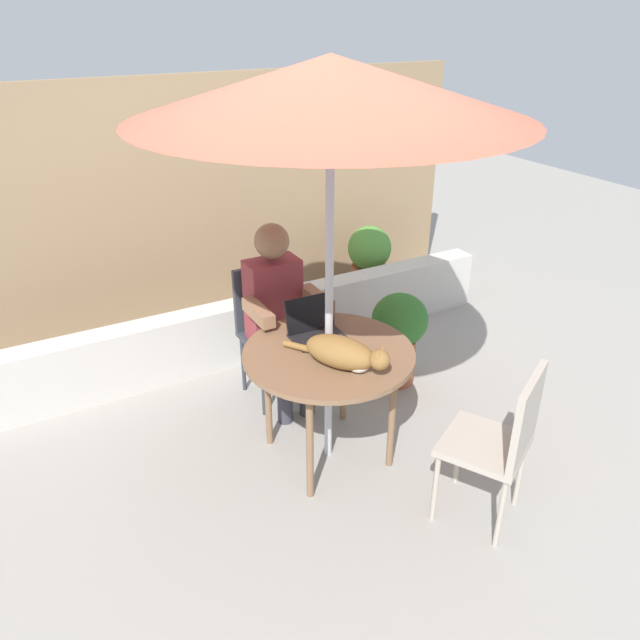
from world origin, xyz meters
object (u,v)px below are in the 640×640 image
object	(u,v)px
patio_umbrella	(331,88)
laptop	(314,325)
cat	(344,354)
potted_plant_near_fence	(369,263)
chair_empty	(503,436)
potted_plant_by_chair	(399,331)
chair_occupied	(269,321)
person_seated	(278,308)
patio_table	(329,361)

from	to	relation	value
patio_umbrella	laptop	distance (m)	1.33
cat	potted_plant_near_fence	bearing A→B (deg)	53.26
potted_plant_near_fence	cat	bearing A→B (deg)	-126.74
patio_umbrella	chair_empty	distance (m)	1.85
patio_umbrella	potted_plant_by_chair	xyz separation A→B (m)	(0.83, 0.46, -1.68)
patio_umbrella	laptop	size ratio (longest dim) A/B	7.28
patio_umbrella	cat	size ratio (longest dim) A/B	3.79
laptop	patio_umbrella	bearing A→B (deg)	-95.28
chair_occupied	person_seated	xyz separation A→B (m)	(0.00, -0.16, 0.17)
laptop	cat	distance (m)	0.40
patio_umbrella	person_seated	bearing A→B (deg)	90.00
laptop	potted_plant_by_chair	size ratio (longest dim) A/B	0.45
chair_occupied	person_seated	world-z (taller)	person_seated
chair_empty	person_seated	distance (m)	1.61
chair_empty	person_seated	world-z (taller)	person_seated
laptop	cat	world-z (taller)	laptop
potted_plant_near_fence	chair_occupied	bearing A→B (deg)	-148.07
potted_plant_near_fence	patio_umbrella	bearing A→B (deg)	-129.45
person_seated	chair_occupied	bearing A→B (deg)	90.00
chair_empty	chair_occupied	bearing A→B (deg)	106.17
chair_occupied	potted_plant_near_fence	size ratio (longest dim) A/B	1.24
chair_empty	person_seated	bearing A→B (deg)	107.75
chair_empty	patio_umbrella	bearing A→B (deg)	119.11
patio_umbrella	potted_plant_near_fence	size ratio (longest dim) A/B	3.06
cat	potted_plant_near_fence	world-z (taller)	cat
chair_empty	person_seated	xyz separation A→B (m)	(-0.49, 1.52, 0.17)
chair_occupied	person_seated	bearing A→B (deg)	-90.00
patio_table	chair_occupied	bearing A→B (deg)	90.00
chair_occupied	person_seated	size ratio (longest dim) A/B	0.73
person_seated	laptop	bearing A→B (deg)	-87.46
chair_empty	potted_plant_near_fence	world-z (taller)	chair_empty
cat	chair_empty	bearing A→B (deg)	-54.10
potted_plant_by_chair	patio_umbrella	bearing A→B (deg)	-150.95
chair_empty	patio_table	bearing A→B (deg)	119.11
patio_table	potted_plant_near_fence	distance (m)	2.16
cat	laptop	bearing A→B (deg)	85.42
patio_umbrella	chair_empty	bearing A→B (deg)	-60.89
chair_empty	laptop	xyz separation A→B (m)	(-0.47, 1.09, 0.24)
person_seated	potted_plant_near_fence	bearing A→B (deg)	36.48
cat	potted_plant_by_chair	distance (m)	1.13
potted_plant_near_fence	laptop	bearing A→B (deg)	-132.89
person_seated	cat	xyz separation A→B (m)	(-0.01, -0.83, 0.09)
person_seated	cat	world-z (taller)	person_seated
patio_umbrella	cat	world-z (taller)	patio_umbrella
chair_empty	laptop	bearing A→B (deg)	113.32
potted_plant_near_fence	potted_plant_by_chair	distance (m)	1.30
chair_empty	potted_plant_by_chair	distance (m)	1.39
chair_empty	potted_plant_by_chair	world-z (taller)	chair_empty
patio_umbrella	potted_plant_by_chair	world-z (taller)	patio_umbrella
patio_table	potted_plant_by_chair	bearing A→B (deg)	29.05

